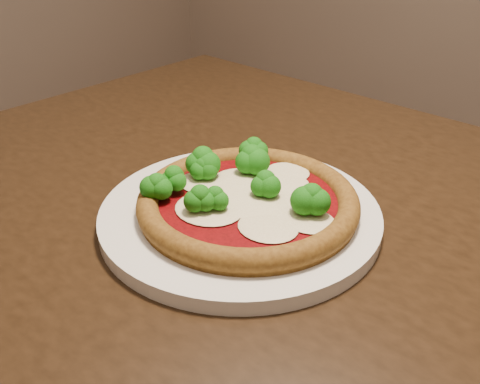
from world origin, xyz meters
The scene contains 3 objects.
dining_table centered at (-0.01, 0.06, 0.66)m, with size 1.33×0.94×0.75m.
plate centered at (-0.07, 0.00, 0.76)m, with size 0.34×0.34×0.02m, color silver.
pizza centered at (-0.07, 0.00, 0.78)m, with size 0.26×0.26×0.06m.
Camera 1 is at (0.26, -0.44, 1.10)m, focal length 40.00 mm.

